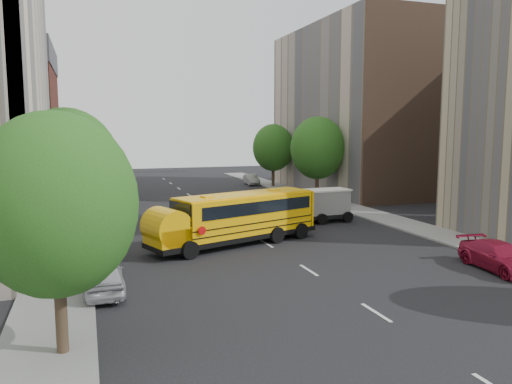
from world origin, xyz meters
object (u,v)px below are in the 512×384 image
street_tree_5 (273,148)px  parked_car_0 (104,277)px  parked_car_1 (106,209)px  street_tree_0 (56,205)px  parked_car_4 (322,199)px  street_tree_1 (67,169)px  school_bus (234,216)px  parked_car_3 (499,257)px  safari_truck (314,205)px  street_tree_2 (75,154)px  street_tree_4 (317,148)px  parked_car_2 (103,195)px  parked_car_5 (251,180)px

street_tree_5 → parked_car_0: 40.24m
parked_car_1 → street_tree_0: bearing=84.3°
parked_car_0 → parked_car_4: size_ratio=0.99×
street_tree_0 → street_tree_1: 10.00m
street_tree_1 → school_bus: 9.94m
parked_car_3 → safari_truck: bearing=108.2°
street_tree_2 → street_tree_5: size_ratio=1.03×
street_tree_4 → school_bus: size_ratio=0.73×
parked_car_2 → parked_car_4: 20.25m
parked_car_1 → parked_car_2: parked_car_2 is taller
safari_truck → parked_car_2: bearing=130.0°
safari_truck → parked_car_2: size_ratio=1.06×
street_tree_0 → parked_car_4: bearing=49.4°
street_tree_2 → parked_car_3: size_ratio=1.63×
street_tree_0 → street_tree_5: street_tree_5 is taller
school_bus → safari_truck: (7.59, 5.02, -0.44)m
parked_car_5 → street_tree_0: bearing=-110.4°
street_tree_0 → street_tree_5: bearing=61.2°
street_tree_1 → street_tree_4: bearing=39.3°
street_tree_4 → parked_car_2: size_ratio=1.47×
street_tree_4 → parked_car_4: size_ratio=1.94×
street_tree_2 → safari_truck: (16.68, -10.54, -3.54)m
street_tree_0 → parked_car_5: (20.30, 43.11, -4.00)m
street_tree_5 → parked_car_3: size_ratio=1.59×
street_tree_0 → parked_car_2: 32.82m
street_tree_5 → parked_car_4: street_tree_5 is taller
parked_car_1 → parked_car_0: bearing=87.0°
parked_car_1 → street_tree_1: bearing=80.7°
street_tree_5 → safari_truck: (-5.32, -22.54, -3.41)m
parked_car_5 → parked_car_3: bearing=-85.9°
street_tree_2 → school_bus: size_ratio=0.69×
street_tree_5 → street_tree_1: bearing=-126.3°
street_tree_5 → school_bus: size_ratio=0.67×
street_tree_1 → safari_truck: 18.63m
street_tree_2 → parked_car_1: 5.95m
parked_car_5 → street_tree_4: bearing=-78.7°
street_tree_4 → street_tree_5: 12.01m
parked_car_4 → parked_car_1: bearing=-175.2°
street_tree_2 → parked_car_2: (2.20, 4.52, -4.06)m
street_tree_1 → safari_truck: size_ratio=1.35×
street_tree_2 → street_tree_4: street_tree_4 is taller
street_tree_4 → parked_car_0: size_ratio=1.95×
street_tree_1 → parked_car_2: size_ratio=1.43×
street_tree_5 → parked_car_3: street_tree_5 is taller
safari_truck → street_tree_2: bearing=143.9°
parked_car_0 → parked_car_3: parked_car_0 is taller
parked_car_4 → parked_car_2: bearing=161.0°
street_tree_0 → street_tree_1: (0.00, 10.00, 0.31)m
street_tree_0 → parked_car_1: size_ratio=1.81×
street_tree_2 → school_bus: 18.29m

